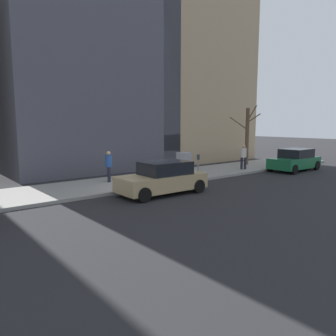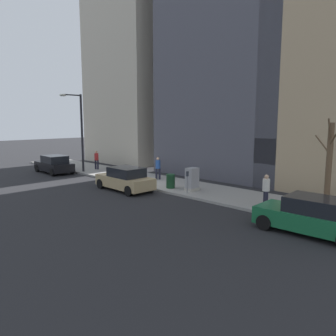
# 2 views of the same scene
# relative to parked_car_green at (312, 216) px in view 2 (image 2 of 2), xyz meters

# --- Properties ---
(ground_plane) EXTENTS (120.00, 120.00, 0.00)m
(ground_plane) POSITION_rel_parked_car_green_xyz_m (1.01, 11.66, -0.74)
(ground_plane) COLOR #232326
(sidewalk) EXTENTS (4.00, 36.00, 0.15)m
(sidewalk) POSITION_rel_parked_car_green_xyz_m (3.01, 11.66, -0.66)
(sidewalk) COLOR gray
(sidewalk) RESTS_ON ground
(parked_car_green) EXTENTS (2.03, 4.25, 1.52)m
(parked_car_green) POSITION_rel_parked_car_green_xyz_m (0.00, 0.00, 0.00)
(parked_car_green) COLOR #196038
(parked_car_green) RESTS_ON ground
(parked_car_tan) EXTENTS (2.00, 4.24, 1.52)m
(parked_car_tan) POSITION_rel_parked_car_green_xyz_m (-0.20, 11.83, 0.00)
(parked_car_tan) COLOR tan
(parked_car_tan) RESTS_ON ground
(parked_car_black) EXTENTS (2.05, 4.26, 1.52)m
(parked_car_black) POSITION_rel_parked_car_green_xyz_m (-0.17, 21.78, 0.00)
(parked_car_black) COLOR black
(parked_car_black) RESTS_ON ground
(parking_meter) EXTENTS (0.14, 0.10, 1.35)m
(parking_meter) POSITION_rel_parked_car_green_xyz_m (1.46, 7.93, 0.24)
(parking_meter) COLOR slate
(parking_meter) RESTS_ON sidewalk
(utility_box) EXTENTS (0.83, 0.61, 1.43)m
(utility_box) POSITION_rel_parked_car_green_xyz_m (2.31, 8.29, 0.11)
(utility_box) COLOR #A8A399
(utility_box) RESTS_ON sidewalk
(streetlamp) EXTENTS (1.97, 0.32, 6.50)m
(streetlamp) POSITION_rel_parked_car_green_xyz_m (1.29, 19.96, 3.28)
(streetlamp) COLOR black
(streetlamp) RESTS_ON sidewalk
(bare_tree) EXTENTS (1.69, 1.62, 4.46)m
(bare_tree) POSITION_rel_parked_car_green_xyz_m (3.60, 0.71, 1.64)
(bare_tree) COLOR brown
(bare_tree) RESTS_ON sidewalk
(trash_bin) EXTENTS (0.56, 0.56, 0.90)m
(trash_bin) POSITION_rel_parked_car_green_xyz_m (1.91, 9.77, -0.14)
(trash_bin) COLOR #14381E
(trash_bin) RESTS_ON sidewalk
(pedestrian_near_meter) EXTENTS (0.36, 0.36, 1.66)m
(pedestrian_near_meter) POSITION_rel_parked_car_green_xyz_m (2.00, 3.09, 0.35)
(pedestrian_near_meter) COLOR #1E1E2D
(pedestrian_near_meter) RESTS_ON sidewalk
(pedestrian_midblock) EXTENTS (0.36, 0.36, 1.66)m
(pedestrian_midblock) POSITION_rel_parked_car_green_xyz_m (3.47, 12.63, 0.35)
(pedestrian_midblock) COLOR #1E1E2D
(pedestrian_midblock) RESTS_ON sidewalk
(pedestrian_far_corner) EXTENTS (0.36, 0.38, 1.66)m
(pedestrian_far_corner) POSITION_rel_parked_car_green_xyz_m (3.05, 20.19, 0.35)
(pedestrian_far_corner) COLOR #1E1E2D
(pedestrian_far_corner) RESTS_ON sidewalk
(office_tower_right) EXTENTS (9.37, 9.37, 24.74)m
(office_tower_right) POSITION_rel_parked_car_green_xyz_m (11.19, 23.26, 11.64)
(office_tower_right) COLOR #BCB29E
(office_tower_right) RESTS_ON ground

